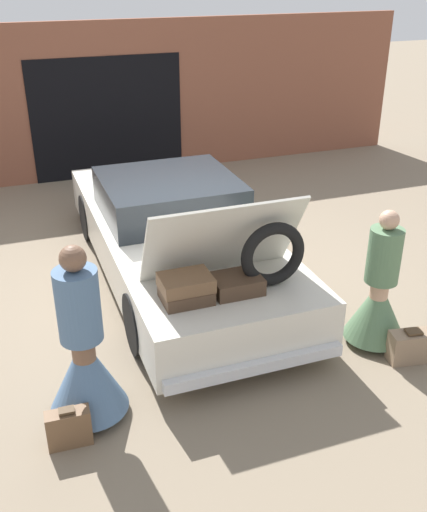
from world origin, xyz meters
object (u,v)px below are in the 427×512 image
object	(u,v)px
suitcase_beside_left_person	(69,428)
suitcase_beside_right_person	(411,346)
person_right	(378,298)
car	(177,235)
person_left	(85,360)

from	to	relation	value
suitcase_beside_left_person	suitcase_beside_right_person	xyz separation A→B (m)	(3.48, 0.01, -0.01)
suitcase_beside_left_person	suitcase_beside_right_person	distance (m)	3.48
suitcase_beside_right_person	person_right	bearing A→B (deg)	110.35
suitcase_beside_right_person	car	bearing A→B (deg)	122.89
person_right	suitcase_beside_right_person	xyz separation A→B (m)	(0.16, -0.43, -0.37)
car	suitcase_beside_left_person	world-z (taller)	car
suitcase_beside_left_person	car	bearing A→B (deg)	56.16
car	suitcase_beside_left_person	size ratio (longest dim) A/B	13.33
car	person_right	world-z (taller)	car
person_right	suitcase_beside_left_person	distance (m)	3.37
car	person_left	xyz separation A→B (m)	(-1.55, -2.32, 0.03)
car	person_right	xyz separation A→B (m)	(1.55, -2.21, -0.03)
person_left	suitcase_beside_right_person	distance (m)	3.30
person_left	suitcase_beside_left_person	xyz separation A→B (m)	(-0.23, -0.32, -0.43)
person_right	person_left	bearing A→B (deg)	101.47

